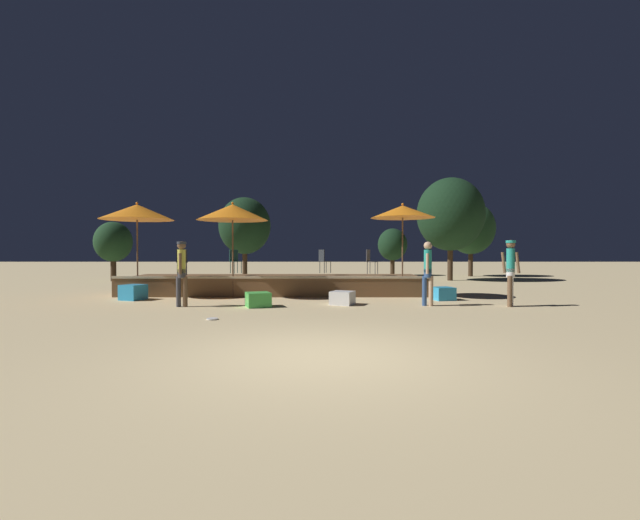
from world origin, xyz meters
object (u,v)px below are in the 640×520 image
(patio_umbrella_1, at_px, (232,212))
(bistro_chair_3, at_px, (181,259))
(cube_seat_3, at_px, (258,300))
(bistro_chair_1, at_px, (323,259))
(background_tree_1, at_px, (113,242))
(background_tree_3, at_px, (450,214))
(background_tree_4, at_px, (392,245))
(bistro_chair_2, at_px, (370,259))
(background_tree_0, at_px, (470,228))
(cube_seat_2, at_px, (342,298))
(bistro_chair_0, at_px, (234,259))
(cube_seat_0, at_px, (133,292))
(person_2, at_px, (181,269))
(patio_umbrella_2, at_px, (136,212))
(person_1, at_px, (510,268))
(patio_umbrella_0, at_px, (402,212))
(cube_seat_1, at_px, (442,294))
(frisbee_disc, at_px, (212,319))
(background_tree_2, at_px, (244,226))
(person_0, at_px, (427,270))

(patio_umbrella_1, height_order, bistro_chair_3, patio_umbrella_1)
(cube_seat_3, xyz_separation_m, bistro_chair_1, (1.84, 4.54, 1.06))
(background_tree_1, bearing_deg, background_tree_3, 1.60)
(bistro_chair_1, height_order, background_tree_4, background_tree_4)
(bistro_chair_2, bearing_deg, background_tree_0, -8.76)
(cube_seat_2, bearing_deg, bistro_chair_0, 134.53)
(cube_seat_0, distance_m, background_tree_0, 20.41)
(cube_seat_3, distance_m, person_2, 2.28)
(bistro_chair_3, relative_size, background_tree_4, 0.30)
(person_2, bearing_deg, bistro_chair_1, 44.12)
(bistro_chair_3, relative_size, background_tree_3, 0.16)
(patio_umbrella_2, relative_size, person_1, 1.73)
(patio_umbrella_1, bearing_deg, patio_umbrella_0, 0.28)
(bistro_chair_3, distance_m, background_tree_0, 18.52)
(cube_seat_1, height_order, background_tree_4, background_tree_4)
(patio_umbrella_1, height_order, cube_seat_1, patio_umbrella_1)
(patio_umbrella_1, relative_size, cube_seat_1, 4.40)
(bistro_chair_2, height_order, background_tree_1, background_tree_1)
(cube_seat_1, height_order, bistro_chair_0, bistro_chair_0)
(cube_seat_3, bearing_deg, bistro_chair_2, 48.20)
(frisbee_disc, bearing_deg, background_tree_2, 97.27)
(cube_seat_3, height_order, background_tree_0, background_tree_0)
(bistro_chair_0, height_order, background_tree_2, background_tree_2)
(patio_umbrella_2, distance_m, background_tree_1, 9.11)
(bistro_chair_2, xyz_separation_m, frisbee_disc, (-4.28, -6.23, -1.24))
(cube_seat_0, xyz_separation_m, bistro_chair_3, (1.07, 1.50, 1.01))
(cube_seat_3, xyz_separation_m, frisbee_disc, (-0.71, -2.23, -0.18))
(person_1, relative_size, frisbee_disc, 7.32)
(cube_seat_3, bearing_deg, cube_seat_0, 157.74)
(cube_seat_1, bearing_deg, patio_umbrella_2, 174.67)
(cube_seat_3, distance_m, background_tree_2, 13.47)
(patio_umbrella_2, bearing_deg, bistro_chair_1, 16.89)
(patio_umbrella_0, distance_m, background_tree_2, 12.61)
(bistro_chair_3, bearing_deg, background_tree_3, 13.29)
(cube_seat_2, relative_size, bistro_chair_3, 0.88)
(background_tree_1, height_order, background_tree_4, background_tree_1)
(cube_seat_1, distance_m, frisbee_disc, 7.44)
(background_tree_2, distance_m, background_tree_3, 11.47)
(cube_seat_0, xyz_separation_m, background_tree_0, (15.35, 13.16, 2.75))
(frisbee_disc, bearing_deg, background_tree_0, 55.33)
(patio_umbrella_2, relative_size, person_0, 1.77)
(background_tree_1, xyz_separation_m, background_tree_2, (6.42, 2.46, 0.99))
(background_tree_1, bearing_deg, bistro_chair_1, -28.43)
(bistro_chair_0, bearing_deg, bistro_chair_3, 177.79)
(patio_umbrella_1, height_order, cube_seat_0, patio_umbrella_1)
(cube_seat_2, height_order, cube_seat_3, cube_seat_3)
(patio_umbrella_0, height_order, frisbee_disc, patio_umbrella_0)
(cube_seat_0, distance_m, cube_seat_3, 4.56)
(cube_seat_2, height_order, background_tree_4, background_tree_4)
(cube_seat_0, xyz_separation_m, person_0, (8.97, -1.50, 0.76))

